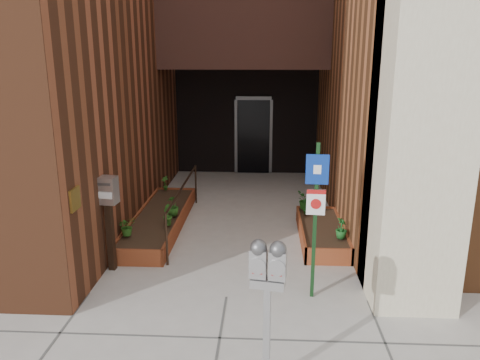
# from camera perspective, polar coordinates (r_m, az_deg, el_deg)

# --- Properties ---
(ground) EXTENTS (80.00, 80.00, 0.00)m
(ground) POSITION_cam_1_polar(r_m,az_deg,el_deg) (6.89, -1.69, -14.08)
(ground) COLOR #9E9991
(ground) RESTS_ON ground
(planter_left) EXTENTS (0.90, 3.60, 0.30)m
(planter_left) POSITION_cam_1_polar(r_m,az_deg,el_deg) (9.50, -9.75, -4.94)
(planter_left) COLOR brown
(planter_left) RESTS_ON ground
(planter_right) EXTENTS (0.80, 2.20, 0.30)m
(planter_right) POSITION_cam_1_polar(r_m,az_deg,el_deg) (8.87, 9.90, -6.42)
(planter_right) COLOR brown
(planter_right) RESTS_ON ground
(handrail) EXTENTS (0.04, 3.34, 0.90)m
(handrail) POSITION_cam_1_polar(r_m,az_deg,el_deg) (9.16, -6.94, -1.53)
(handrail) COLOR black
(handrail) RESTS_ON ground
(parking_meter) EXTENTS (0.38, 0.20, 1.63)m
(parking_meter) POSITION_cam_1_polar(r_m,az_deg,el_deg) (4.70, 3.40, -11.52)
(parking_meter) COLOR #9B9A9D
(parking_meter) RESTS_ON ground
(sign_post) EXTENTS (0.31, 0.08, 2.24)m
(sign_post) POSITION_cam_1_polar(r_m,az_deg,el_deg) (6.43, 9.21, -3.06)
(sign_post) COLOR #123315
(sign_post) RESTS_ON ground
(payment_dropbox) EXTENTS (0.33, 0.26, 1.55)m
(payment_dropbox) POSITION_cam_1_polar(r_m,az_deg,el_deg) (7.55, -15.80, -2.77)
(payment_dropbox) COLOR black
(payment_dropbox) RESTS_ON ground
(shrub_left_a) EXTENTS (0.43, 0.43, 0.34)m
(shrub_left_a) POSITION_cam_1_polar(r_m,az_deg,el_deg) (8.39, -13.61, -5.48)
(shrub_left_a) COLOR #2B631C
(shrub_left_a) RESTS_ON planter_left
(shrub_left_b) EXTENTS (0.28, 0.28, 0.38)m
(shrub_left_b) POSITION_cam_1_polar(r_m,az_deg,el_deg) (8.73, -8.85, -4.23)
(shrub_left_b) COLOR #235518
(shrub_left_b) RESTS_ON planter_left
(shrub_left_c) EXTENTS (0.32, 0.32, 0.40)m
(shrub_left_c) POSITION_cam_1_polar(r_m,az_deg,el_deg) (9.21, -8.18, -3.09)
(shrub_left_c) COLOR #205117
(shrub_left_c) RESTS_ON planter_left
(shrub_left_d) EXTENTS (0.25, 0.25, 0.33)m
(shrub_left_d) POSITION_cam_1_polar(r_m,az_deg,el_deg) (10.93, -9.12, -0.38)
(shrub_left_d) COLOR #2A621C
(shrub_left_d) RESTS_ON planter_left
(shrub_right_a) EXTENTS (0.26, 0.26, 0.35)m
(shrub_right_a) POSITION_cam_1_polar(r_m,az_deg,el_deg) (8.21, 12.25, -5.78)
(shrub_right_a) COLOR #1A5C20
(shrub_right_a) RESTS_ON planter_right
(shrub_right_b) EXTENTS (0.19, 0.19, 0.33)m
(shrub_right_b) POSITION_cam_1_polar(r_m,az_deg,el_deg) (9.29, 8.04, -3.14)
(shrub_right_b) COLOR #18561B
(shrub_right_b) RESTS_ON planter_right
(shrub_right_c) EXTENTS (0.41, 0.41, 0.37)m
(shrub_right_c) POSITION_cam_1_polar(r_m,az_deg,el_deg) (9.57, 7.90, -2.46)
(shrub_right_c) COLOR #1A5418
(shrub_right_c) RESTS_ON planter_right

